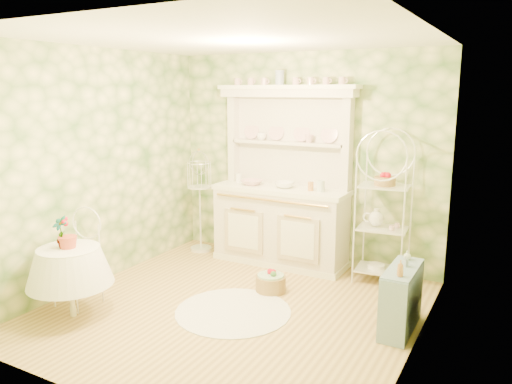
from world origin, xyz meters
The scene contains 22 objects.
floor centered at (0.00, 0.00, 0.00)m, with size 3.60×3.60×0.00m, color tan.
ceiling centered at (0.00, 0.00, 2.70)m, with size 3.60×3.60×0.00m, color white.
wall_left centered at (-1.80, 0.00, 1.35)m, with size 3.60×3.60×0.00m, color #F3EDAC.
wall_right centered at (1.80, 0.00, 1.35)m, with size 3.60×3.60×0.00m, color #F3EDAC.
wall_back centered at (0.00, 1.80, 1.35)m, with size 3.60×3.60×0.00m, color #F3EDAC.
wall_front centered at (0.00, -1.80, 1.35)m, with size 3.60×3.60×0.00m, color #F3EDAC.
kitchen_dresser centered at (-0.20, 1.52, 1.15)m, with size 1.87×0.61×2.29m, color white.
bakers_rack centered at (1.13, 1.50, 0.89)m, with size 0.56×0.40×1.79m, color white.
side_shelf centered at (1.62, 0.38, 0.31)m, with size 0.27×0.72×0.61m, color #7F9BB7.
round_table centered at (-1.32, -0.91, 0.33)m, with size 0.60×0.60×0.66m, color white.
cafe_chair centered at (-1.49, -0.68, 0.42)m, with size 0.38×0.38×0.83m, color white.
birdcage_stand centered at (-1.42, 1.45, 0.71)m, with size 0.34×0.34×1.42m, color white.
floor_basket centered at (0.13, 0.61, 0.11)m, with size 0.34×0.34×0.22m, color #A17E48.
lace_rug centered at (0.04, -0.05, 0.00)m, with size 1.19×1.19×0.01m, color white.
bowl_floral centered at (-0.60, 1.49, 1.02)m, with size 0.27×0.27×0.07m, color white.
bowl_white centered at (-0.14, 1.51, 1.02)m, with size 0.25×0.25×0.08m, color white.
cup_left centered at (-0.56, 1.68, 1.61)m, with size 0.12×0.12×0.10m, color white.
cup_right centered at (0.11, 1.68, 1.61)m, with size 0.11×0.11×0.10m, color white.
potted_geranium centered at (-1.36, -0.94, 0.85)m, with size 0.17×0.12×0.32m, color #3F7238.
bottle_amber centered at (1.64, 0.15, 0.68)m, with size 0.06×0.06×0.15m, color #B87B3B.
bottle_blue centered at (1.63, 0.43, 0.65)m, with size 0.04×0.04×0.10m, color #91A1B9.
bottle_glass centered at (1.60, 0.63, 0.65)m, with size 0.07×0.07×0.09m, color silver.
Camera 1 is at (2.53, -4.11, 2.22)m, focal length 35.00 mm.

